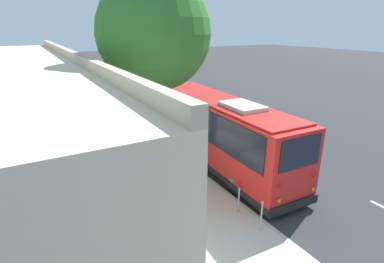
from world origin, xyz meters
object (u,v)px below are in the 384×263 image
Objects in this scene: parked_sedan_white at (97,81)px; parked_sedan_tan at (75,67)px; sign_post_far at (239,196)px; shuttle_bus at (218,127)px; parked_sedan_gray at (86,73)px; fire_hydrant at (126,116)px; parked_sedan_maroon at (112,91)px; street_tree at (152,26)px; parked_sedan_blue at (137,105)px; sign_post_near at (262,212)px.

parked_sedan_white reaches higher than parked_sedan_tan.
shuttle_bus is at bearing -24.70° from sign_post_far.
parked_sedan_gray reaches higher than fire_hydrant.
shuttle_bus is at bearing -179.49° from parked_sedan_white.
sign_post_far reaches higher than parked_sedan_maroon.
shuttle_bus is 39.83m from parked_sedan_tan.
street_tree reaches higher than parked_sedan_tan.
shuttle_bus is 9.08m from fire_hydrant.
parked_sedan_blue is at bearing -6.00° from sign_post_far.
street_tree reaches higher than parked_sedan_white.
parked_sedan_maroon is 1.06× the size of parked_sedan_tan.
parked_sedan_blue is 6.77m from parked_sedan_maroon.
parked_sedan_blue is 28.33m from parked_sedan_tan.
parked_sedan_blue is at bearing -179.66° from parked_sedan_gray.
parked_sedan_blue is 3.26m from fire_hydrant.
shuttle_bus is 11.55m from parked_sedan_blue.
street_tree reaches higher than fire_hydrant.
parked_sedan_maroon is 21.56m from parked_sedan_tan.
parked_sedan_tan is (21.56, 0.11, 0.02)m from parked_sedan_maroon.
parked_sedan_maroon is at bearing 4.88° from parked_sedan_blue.
sign_post_near reaches higher than parked_sedan_white.
sign_post_near is 1.08× the size of sign_post_far.
parked_sedan_white reaches higher than fire_hydrant.
parked_sedan_blue is 12.09m from street_tree.
shuttle_bus is at bearing 177.02° from parked_sedan_maroon.
sign_post_near is at bearing 180.00° from sign_post_far.
street_tree is (-10.09, 2.45, 6.19)m from parked_sedan_blue.
parked_sedan_blue is at bearing -32.57° from fire_hydrant.
street_tree is 9.67m from fire_hydrant.
shuttle_bus is at bearing -116.34° from street_tree.
parked_sedan_tan is (39.80, 0.61, -1.31)m from shuttle_bus.
shuttle_bus is 32.45m from parked_sedan_gray.
sign_post_far is at bearing 0.00° from sign_post_near.
street_tree is 9.15m from sign_post_near.
sign_post_near is (-38.00, 1.63, 0.32)m from parked_sedan_gray.
parked_sedan_gray is 31.75m from street_tree.
parked_sedan_tan is at bearing 2.09° from parked_sedan_gray.
parked_sedan_maroon is 14.18m from parked_sedan_gray.
parked_sedan_maroon is (6.77, 0.17, -0.02)m from parked_sedan_blue.
parked_sedan_tan is at bearing -4.28° from parked_sedan_maroon.
parked_sedan_maroon is at bearing 179.71° from parked_sedan_gray.
parked_sedan_tan is at bearing -1.80° from sign_post_far.
fire_hydrant is (-31.07, 1.48, -0.06)m from parked_sedan_tan.
sign_post_near is at bearing -179.98° from parked_sedan_tan.
parked_sedan_blue is 20.95m from parked_sedan_gray.
sign_post_far is at bearing 157.35° from shuttle_bus.
parked_sedan_tan is 3.07× the size of sign_post_near.
shuttle_bus is at bearing -166.53° from fire_hydrant.
parked_sedan_tan reaches higher than fire_hydrant.
parked_sedan_tan is 44.17m from sign_post_far.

